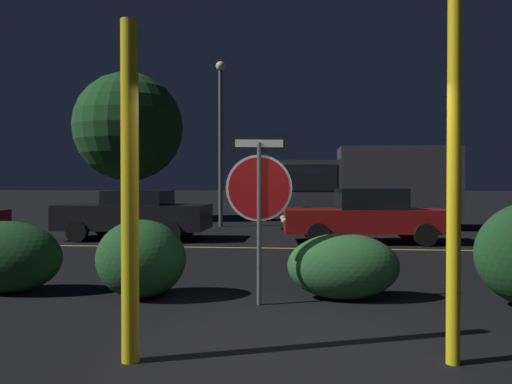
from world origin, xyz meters
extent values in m
plane|color=black|center=(0.00, 0.00, 0.00)|extent=(260.00, 260.00, 0.00)
cube|color=gold|center=(0.00, 7.65, 0.00)|extent=(34.32, 0.12, 0.01)
cylinder|color=#4C4C51|center=(-0.52, 1.75, 1.07)|extent=(0.06, 0.06, 2.15)
cylinder|color=white|center=(-0.52, 1.75, 1.55)|extent=(0.87, 0.16, 0.88)
cylinder|color=#B71414|center=(-0.52, 1.75, 1.55)|extent=(0.81, 0.15, 0.82)
cube|color=black|center=(-0.52, 1.75, 2.14)|extent=(0.76, 0.15, 0.22)
cube|color=white|center=(-0.52, 1.75, 2.14)|extent=(0.63, 0.14, 0.10)
cylinder|color=yellow|center=(-1.49, -0.46, 1.53)|extent=(0.16, 0.16, 3.06)
cylinder|color=yellow|center=(1.38, -0.25, 1.63)|extent=(0.12, 0.12, 3.26)
ellipsoid|color=#19421E|center=(-4.28, 2.13, 0.53)|extent=(1.69, 0.89, 1.06)
ellipsoid|color=#1E4C23|center=(-2.21, 2.01, 0.55)|extent=(1.27, 1.05, 1.10)
ellipsoid|color=#285B2D|center=(0.61, 2.18, 0.46)|extent=(1.55, 0.80, 0.92)
cube|color=black|center=(-4.82, 9.31, 0.66)|extent=(4.28, 1.90, 0.71)
cube|color=black|center=(-4.69, 9.31, 1.21)|extent=(1.72, 1.62, 0.40)
cylinder|color=black|center=(-6.15, 8.43, 0.30)|extent=(0.60, 0.20, 0.60)
cylinder|color=black|center=(-6.14, 10.22, 0.30)|extent=(0.60, 0.20, 0.60)
cylinder|color=black|center=(-3.51, 8.41, 0.30)|extent=(0.60, 0.20, 0.60)
cylinder|color=black|center=(-3.49, 10.20, 0.30)|extent=(0.60, 0.20, 0.60)
sphere|color=#F4EFCC|center=(-6.99, 8.75, 0.69)|extent=(0.14, 0.14, 0.14)
sphere|color=#F4EFCC|center=(-6.98, 9.91, 0.69)|extent=(0.14, 0.14, 0.14)
cube|color=maroon|center=(1.77, 9.09, 0.61)|extent=(4.56, 2.06, 0.62)
cube|color=black|center=(1.90, 9.10, 1.20)|extent=(1.88, 1.62, 0.57)
cylinder|color=black|center=(0.46, 8.16, 0.30)|extent=(0.61, 0.24, 0.60)
cylinder|color=black|center=(0.33, 9.82, 0.30)|extent=(0.61, 0.24, 0.60)
cylinder|color=black|center=(3.20, 8.36, 0.30)|extent=(0.61, 0.24, 0.60)
cylinder|color=black|center=(3.08, 10.02, 0.30)|extent=(0.61, 0.24, 0.60)
sphere|color=#F4EFCC|center=(-0.44, 8.39, 0.64)|extent=(0.14, 0.14, 0.14)
sphere|color=#F4EFCC|center=(-0.52, 9.46, 0.64)|extent=(0.14, 0.14, 0.14)
cube|color=#2D2D33|center=(0.11, 13.60, 1.43)|extent=(2.53, 1.99, 2.06)
cube|color=black|center=(0.11, 13.60, 1.84)|extent=(2.28, 2.04, 0.91)
cube|color=#2D2D33|center=(3.44, 13.59, 1.66)|extent=(4.13, 2.12, 2.53)
cylinder|color=black|center=(0.17, 12.59, 0.42)|extent=(0.84, 0.28, 0.84)
cylinder|color=black|center=(0.18, 14.62, 0.42)|extent=(0.84, 0.28, 0.84)
cylinder|color=black|center=(4.17, 12.58, 0.42)|extent=(0.84, 0.28, 0.84)
cylinder|color=black|center=(4.17, 14.61, 0.42)|extent=(0.84, 0.28, 0.84)
cylinder|color=#4C4C51|center=(-3.04, 13.88, 2.95)|extent=(0.16, 0.16, 5.89)
sphere|color=#F9E5B2|center=(-3.04, 13.88, 6.07)|extent=(0.36, 0.36, 0.36)
cylinder|color=#422D1E|center=(-7.75, 17.01, 1.22)|extent=(0.32, 0.32, 2.44)
sphere|color=#19471E|center=(-7.75, 17.01, 4.19)|extent=(4.87, 4.87, 4.87)
camera|label=1|loc=(0.05, -4.79, 1.59)|focal=35.00mm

